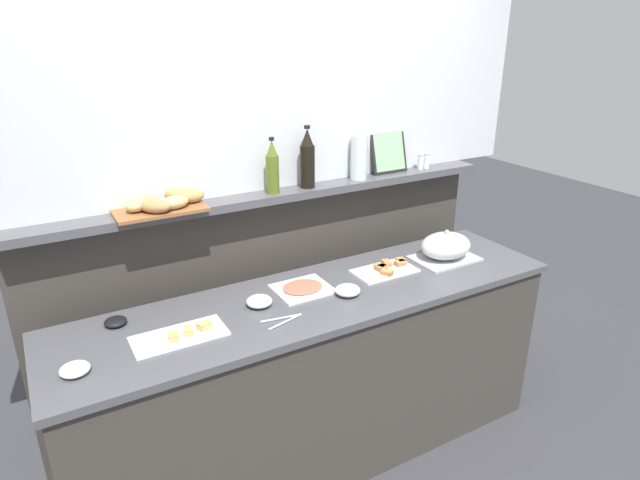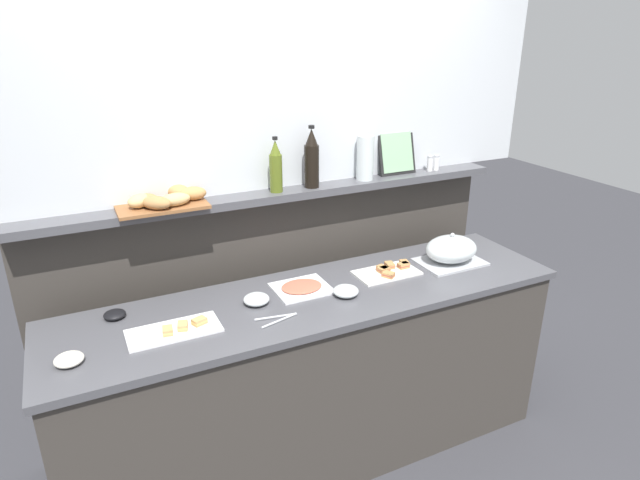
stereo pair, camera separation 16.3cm
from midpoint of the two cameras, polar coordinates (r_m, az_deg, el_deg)
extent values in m
plane|color=#38383D|center=(3.50, -3.35, -15.42)|extent=(12.00, 12.00, 0.00)
cube|color=#3D3833|center=(2.79, 1.38, -14.73)|extent=(2.40, 0.58, 0.90)
cube|color=#4C4C51|center=(2.54, 1.47, -6.19)|extent=(2.44, 0.62, 0.03)
cube|color=#3D3833|center=(3.06, -2.80, -6.85)|extent=(2.53, 0.08, 1.30)
cube|color=#4C4C51|center=(2.76, -2.64, 4.98)|extent=(2.53, 0.22, 0.04)
cube|color=silver|center=(2.71, -3.50, 18.69)|extent=(3.13, 0.08, 1.26)
cube|color=white|center=(2.77, 8.73, -3.46)|extent=(0.32, 0.18, 0.01)
cube|color=#B7844C|center=(2.82, 9.00, -2.81)|extent=(0.05, 0.06, 0.01)
cube|color=#B24738|center=(2.82, 9.01, -2.66)|extent=(0.05, 0.06, 0.01)
cube|color=#B7844C|center=(2.81, 9.02, -2.51)|extent=(0.05, 0.06, 0.01)
cube|color=#B7844C|center=(2.77, 8.31, -3.18)|extent=(0.05, 0.06, 0.01)
cube|color=#B24738|center=(2.77, 8.32, -3.03)|extent=(0.05, 0.06, 0.01)
cube|color=#B7844C|center=(2.77, 8.33, -2.88)|extent=(0.05, 0.06, 0.01)
cube|color=#B7844C|center=(2.83, 10.44, -2.83)|extent=(0.06, 0.04, 0.01)
cube|color=#B24738|center=(2.82, 10.45, -2.68)|extent=(0.06, 0.04, 0.01)
cube|color=#B7844C|center=(2.82, 10.46, -2.54)|extent=(0.06, 0.04, 0.01)
cube|color=#B7844C|center=(2.76, 8.43, -3.30)|extent=(0.06, 0.05, 0.01)
cube|color=#B24738|center=(2.76, 8.44, -3.15)|extent=(0.06, 0.05, 0.01)
cube|color=#B7844C|center=(2.76, 8.45, -3.00)|extent=(0.06, 0.05, 0.01)
cube|color=#B7844C|center=(2.71, 8.97, -3.82)|extent=(0.06, 0.07, 0.01)
cube|color=#B24738|center=(2.71, 8.98, -3.66)|extent=(0.06, 0.07, 0.01)
cube|color=#B7844C|center=(2.71, 8.99, -3.51)|extent=(0.06, 0.07, 0.01)
cube|color=#B7844C|center=(2.85, 10.53, -2.63)|extent=(0.05, 0.06, 0.01)
cube|color=#B24738|center=(2.85, 10.54, -2.48)|extent=(0.05, 0.06, 0.01)
cube|color=#B7844C|center=(2.84, 10.55, -2.33)|extent=(0.05, 0.06, 0.01)
cube|color=white|center=(2.30, -13.21, -9.36)|extent=(0.38, 0.18, 0.01)
cube|color=tan|center=(2.32, -10.64, -8.64)|extent=(0.07, 0.06, 0.01)
cube|color=#E5C666|center=(2.31, -10.65, -8.47)|extent=(0.07, 0.06, 0.01)
cube|color=tan|center=(2.31, -10.67, -8.29)|extent=(0.07, 0.06, 0.01)
cube|color=tan|center=(2.30, -12.31, -9.07)|extent=(0.05, 0.06, 0.01)
cube|color=#E5C666|center=(2.29, -12.32, -8.89)|extent=(0.05, 0.06, 0.01)
cube|color=tan|center=(2.29, -12.34, -8.72)|extent=(0.05, 0.06, 0.01)
cube|color=tan|center=(2.28, -13.80, -9.50)|extent=(0.05, 0.06, 0.01)
cube|color=#E5C666|center=(2.27, -13.82, -9.32)|extent=(0.05, 0.06, 0.01)
cube|color=tan|center=(2.27, -13.83, -9.15)|extent=(0.05, 0.06, 0.01)
cube|color=white|center=(2.58, -0.13, -5.17)|extent=(0.26, 0.23, 0.01)
ellipsoid|color=#D1664C|center=(2.57, -0.13, -4.95)|extent=(0.20, 0.16, 0.01)
cube|color=#B7BABF|center=(2.96, 15.11, -2.27)|extent=(0.34, 0.24, 0.01)
ellipsoid|color=silver|center=(2.93, 15.25, -0.94)|extent=(0.28, 0.23, 0.14)
sphere|color=#B7BABF|center=(2.91, 15.40, 0.49)|extent=(0.02, 0.02, 0.02)
ellipsoid|color=silver|center=(2.52, 4.61, -5.42)|extent=(0.12, 0.12, 0.05)
ellipsoid|color=#BF4C3F|center=(2.53, 4.60, -5.60)|extent=(0.09, 0.09, 0.03)
ellipsoid|color=silver|center=(2.45, -4.84, -6.28)|extent=(0.12, 0.12, 0.05)
ellipsoid|color=#E5CC66|center=(2.46, -4.83, -6.46)|extent=(0.09, 0.09, 0.03)
ellipsoid|color=black|center=(2.47, -19.12, -7.48)|extent=(0.09, 0.09, 0.03)
ellipsoid|color=silver|center=(2.22, -23.08, -11.56)|extent=(0.11, 0.11, 0.04)
ellipsoid|color=brown|center=(3.22, 16.10, -0.27)|extent=(0.08, 0.08, 0.03)
cylinder|color=#B7BABF|center=(2.31, -2.34, -8.56)|extent=(0.18, 0.06, 0.01)
cylinder|color=#B7BABF|center=(2.34, -2.75, -8.15)|extent=(0.18, 0.04, 0.01)
sphere|color=#B7BABF|center=(2.36, -0.62, -7.85)|extent=(0.01, 0.01, 0.01)
cylinder|color=black|center=(2.76, 0.82, 7.76)|extent=(0.08, 0.08, 0.22)
cone|color=black|center=(2.73, 0.84, 10.82)|extent=(0.06, 0.06, 0.08)
cylinder|color=black|center=(2.72, 0.84, 11.86)|extent=(0.03, 0.03, 0.02)
cylinder|color=#56661E|center=(2.68, -2.93, 7.02)|extent=(0.06, 0.06, 0.19)
cone|color=#56661E|center=(2.66, -2.99, 9.74)|extent=(0.05, 0.05, 0.07)
cylinder|color=black|center=(2.65, -3.00, 10.68)|extent=(0.03, 0.03, 0.02)
cylinder|color=white|center=(3.18, 12.99, 7.77)|extent=(0.03, 0.03, 0.08)
cylinder|color=#B7BABF|center=(3.17, 13.06, 8.53)|extent=(0.03, 0.03, 0.01)
cylinder|color=white|center=(3.21, 13.61, 7.83)|extent=(0.03, 0.03, 0.08)
cylinder|color=#B7BABF|center=(3.20, 13.68, 8.59)|extent=(0.03, 0.03, 0.01)
cube|color=brown|center=(2.56, -14.68, 3.58)|extent=(0.40, 0.26, 0.02)
ellipsoid|color=tan|center=(2.50, -13.28, 4.17)|extent=(0.15, 0.10, 0.06)
ellipsoid|color=tan|center=(2.52, -16.76, 3.97)|extent=(0.15, 0.14, 0.06)
ellipsoid|color=#B7844C|center=(2.57, -11.53, 4.84)|extent=(0.14, 0.11, 0.06)
ellipsoid|color=#AD7A47|center=(2.47, -15.11, 3.80)|extent=(0.16, 0.16, 0.06)
ellipsoid|color=#B7844C|center=(2.62, -13.04, 5.03)|extent=(0.13, 0.16, 0.06)
ellipsoid|color=#AD7A47|center=(2.53, -15.93, 4.11)|extent=(0.13, 0.14, 0.05)
cube|color=black|center=(3.07, 9.62, 9.09)|extent=(0.23, 0.07, 0.24)
cube|color=#8CB78C|center=(3.07, 9.70, 9.10)|extent=(0.20, 0.06, 0.21)
cylinder|color=silver|center=(2.92, 6.41, 8.60)|extent=(0.09, 0.09, 0.24)
camera|label=1|loc=(0.08, -88.17, 0.73)|focal=30.29mm
camera|label=2|loc=(0.08, 91.83, -0.73)|focal=30.29mm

